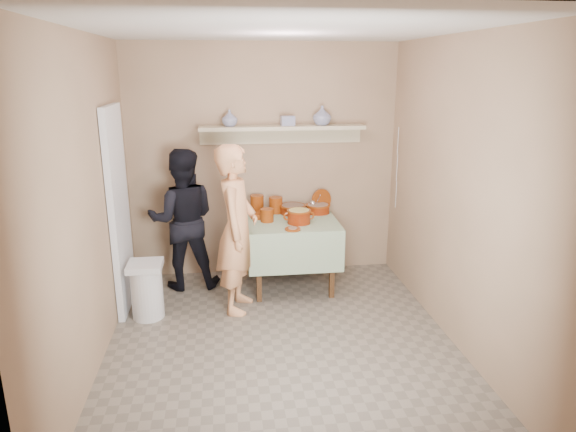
{
  "coord_description": "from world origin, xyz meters",
  "views": [
    {
      "loc": [
        -0.45,
        -3.96,
        2.32
      ],
      "look_at": [
        0.15,
        0.75,
        0.95
      ],
      "focal_mm": 32.0,
      "sensor_mm": 36.0,
      "label": 1
    }
  ],
  "objects": [
    {
      "name": "cazuela_meat_a",
      "position": [
        0.3,
        1.49,
        0.82
      ],
      "size": [
        0.3,
        0.3,
        0.1
      ],
      "color": "#5E1404",
      "rests_on": "serving_table"
    },
    {
      "name": "propped_lid",
      "position": [
        0.64,
        1.58,
        0.88
      ],
      "size": [
        0.25,
        0.14,
        0.25
      ],
      "primitive_type": "cylinder",
      "rotation": [
        1.47,
        0.0,
        0.4
      ],
      "color": "#6A2708",
      "rests_on": "serving_table"
    },
    {
      "name": "front_plate",
      "position": [
        0.22,
        0.89,
        0.77
      ],
      "size": [
        0.16,
        0.16,
        0.03
      ],
      "color": "#6A2708",
      "rests_on": "serving_table"
    },
    {
      "name": "room_shell",
      "position": [
        0.0,
        0.0,
        1.61
      ],
      "size": [
        3.04,
        3.54,
        2.62
      ],
      "color": "#9D7E60",
      "rests_on": "ground"
    },
    {
      "name": "plate_stack_b",
      "position": [
        0.11,
        1.55,
        0.85
      ],
      "size": [
        0.15,
        0.15,
        0.18
      ],
      "primitive_type": "cylinder",
      "color": "#6A2708",
      "rests_on": "serving_table"
    },
    {
      "name": "cazuela_rice",
      "position": [
        0.31,
        1.12,
        0.85
      ],
      "size": [
        0.33,
        0.25,
        0.14
      ],
      "color": "#5E1404",
      "rests_on": "serving_table"
    },
    {
      "name": "person_helper",
      "position": [
        -0.9,
        1.4,
        0.76
      ],
      "size": [
        0.76,
        0.6,
        1.53
      ],
      "primitive_type": "imported",
      "rotation": [
        0.0,
        0.0,
        -3.11
      ],
      "color": "black",
      "rests_on": "ground"
    },
    {
      "name": "ceramic_box",
      "position": [
        0.26,
        1.61,
        1.77
      ],
      "size": [
        0.16,
        0.12,
        0.11
      ],
      "primitive_type": "cube",
      "rotation": [
        0.0,
        0.0,
        0.09
      ],
      "color": "navy",
      "rests_on": "wall_shelf"
    },
    {
      "name": "vase_right",
      "position": [
        0.64,
        1.62,
        1.82
      ],
      "size": [
        0.22,
        0.22,
        0.21
      ],
      "primitive_type": "imported",
      "rotation": [
        0.0,
        0.0,
        0.08
      ],
      "color": "navy",
      "rests_on": "wall_shelf"
    },
    {
      "name": "ladle",
      "position": [
        0.53,
        1.5,
        0.87
      ],
      "size": [
        0.08,
        0.26,
        0.19
      ],
      "color": "silver",
      "rests_on": "cazuela_meat_b"
    },
    {
      "name": "empty_bowl",
      "position": [
        -0.08,
        1.37,
        0.79
      ],
      "size": [
        0.19,
        0.19,
        0.05
      ],
      "primitive_type": "cylinder",
      "color": "#6A2708",
      "rests_on": "serving_table"
    },
    {
      "name": "serving_table",
      "position": [
        0.25,
        1.28,
        0.64
      ],
      "size": [
        0.97,
        0.97,
        0.76
      ],
      "color": "#4C2D16",
      "rests_on": "ground"
    },
    {
      "name": "plate_stack_a",
      "position": [
        -0.09,
        1.58,
        0.86
      ],
      "size": [
        0.15,
        0.15,
        0.2
      ],
      "primitive_type": "cylinder",
      "color": "#6A2708",
      "rests_on": "serving_table"
    },
    {
      "name": "trash_bin",
      "position": [
        -1.22,
        0.69,
        0.28
      ],
      "size": [
        0.32,
        0.32,
        0.56
      ],
      "color": "silver",
      "rests_on": "ground"
    },
    {
      "name": "vase_left",
      "position": [
        -0.37,
        1.62,
        1.81
      ],
      "size": [
        0.23,
        0.23,
        0.17
      ],
      "primitive_type": "imported",
      "rotation": [
        0.0,
        0.0,
        0.48
      ],
      "color": "navy",
      "rests_on": "wall_shelf"
    },
    {
      "name": "ground",
      "position": [
        0.0,
        0.0,
        0.0
      ],
      "size": [
        3.5,
        3.5,
        0.0
      ],
      "primitive_type": "plane",
      "color": "#6D6356",
      "rests_on": "ground"
    },
    {
      "name": "person_cook",
      "position": [
        -0.34,
        0.78,
        0.83
      ],
      "size": [
        0.52,
        0.67,
        1.65
      ],
      "primitive_type": "imported",
      "rotation": [
        0.0,
        0.0,
        1.35
      ],
      "color": "tan",
      "rests_on": "ground"
    },
    {
      "name": "bowl_stack",
      "position": [
        -0.01,
        1.22,
        0.83
      ],
      "size": [
        0.14,
        0.14,
        0.14
      ],
      "primitive_type": "cylinder",
      "color": "#6A2708",
      "rests_on": "serving_table"
    },
    {
      "name": "tile_panel",
      "position": [
        -1.46,
        0.95,
        1.0
      ],
      "size": [
        0.06,
        0.7,
        2.0
      ],
      "primitive_type": "cube",
      "color": "silver",
      "rests_on": "ground"
    },
    {
      "name": "electrical_cord",
      "position": [
        1.47,
        1.48,
        1.25
      ],
      "size": [
        0.01,
        0.05,
        0.9
      ],
      "color": "silver",
      "rests_on": "wall_shelf"
    },
    {
      "name": "wall_shelf",
      "position": [
        0.2,
        1.65,
        1.67
      ],
      "size": [
        1.8,
        0.25,
        0.21
      ],
      "color": "#BBAE8B",
      "rests_on": "room_shell"
    },
    {
      "name": "cazuela_meat_b",
      "position": [
        0.58,
        1.49,
        0.82
      ],
      "size": [
        0.28,
        0.28,
        0.1
      ],
      "color": "#5E1404",
      "rests_on": "serving_table"
    }
  ]
}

